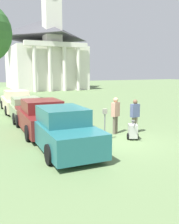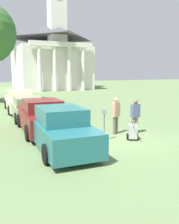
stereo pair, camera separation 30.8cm
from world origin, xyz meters
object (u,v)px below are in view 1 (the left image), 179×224
at_px(parked_car_teal, 61,130).
at_px(church, 44,53).
at_px(parked_car_sage, 26,109).
at_px(parking_meter, 105,119).
at_px(parked_car_maroon, 41,117).
at_px(person_supervisor, 135,114).
at_px(parked_car_cream, 16,102).
at_px(equipment_cart, 133,131).
at_px(person_worker, 115,113).

bearing_deg(parked_car_teal, church, 76.95).
xyz_separation_m(parked_car_sage, parking_meter, (2.03, -6.46, 0.33)).
relative_size(parked_car_maroon, church, 0.22).
height_order(person_supervisor, church, church).
bearing_deg(person_supervisor, parking_meter, 12.97).
bearing_deg(parked_car_maroon, parked_car_teal, -88.30).
xyz_separation_m(parked_car_cream, equipment_cart, (3.23, -10.24, -0.32)).
xyz_separation_m(person_worker, church, (5.61, 31.93, 4.96)).
bearing_deg(parked_car_cream, equipment_cart, -70.80).
height_order(parked_car_maroon, parking_meter, parked_car_maroon).
bearing_deg(parking_meter, person_supervisor, 15.61).
distance_m(parked_car_teal, parking_meter, 2.05).
relative_size(parking_meter, person_worker, 0.80).
xyz_separation_m(parked_car_teal, equipment_cart, (3.23, -0.16, -0.36)).
bearing_deg(parked_car_sage, person_worker, -59.62).
bearing_deg(parked_car_sage, person_supervisor, -54.42).
bearing_deg(parked_car_teal, parked_car_sage, 91.70).
bearing_deg(parked_car_sage, equipment_cart, -62.95).
distance_m(person_worker, church, 32.80).
relative_size(parked_car_maroon, equipment_cart, 4.77).
relative_size(parked_car_teal, parked_car_cream, 0.98).
bearing_deg(parked_car_teal, parked_car_cream, 91.70).
relative_size(parking_meter, equipment_cart, 1.40).
bearing_deg(parking_meter, parked_car_teal, -174.53).
xyz_separation_m(parked_car_cream, church, (8.68, 22.89, 5.25)).
xyz_separation_m(parked_car_teal, person_supervisor, (3.97, 0.74, 0.18)).
distance_m(parked_car_maroon, church, 31.69).
xyz_separation_m(parked_car_maroon, equipment_cart, (3.23, -3.10, -0.35)).
bearing_deg(parked_car_teal, equipment_cart, -1.17).
bearing_deg(parked_car_cream, church, 70.94).
height_order(person_worker, equipment_cart, person_worker).
bearing_deg(church, parked_car_cream, -110.76).
distance_m(parked_car_teal, parked_car_cream, 10.08).
xyz_separation_m(parked_car_sage, equipment_cart, (3.23, -6.81, -0.26)).
height_order(parked_car_sage, person_worker, person_worker).
relative_size(parked_car_maroon, person_supervisor, 2.90).
height_order(parking_meter, church, church).
distance_m(parked_car_sage, person_supervisor, 7.13).
bearing_deg(parking_meter, church, 78.53).
relative_size(parked_car_teal, parked_car_sage, 1.04).
height_order(parked_car_cream, church, church).
height_order(parked_car_sage, equipment_cart, parked_car_sage).
distance_m(parked_car_sage, church, 28.22).
xyz_separation_m(parking_meter, person_supervisor, (1.94, 0.54, -0.04)).
bearing_deg(person_worker, parking_meter, 13.61).
height_order(parked_car_teal, parked_car_sage, parked_car_teal).
relative_size(parked_car_maroon, parking_meter, 3.41).
height_order(parked_car_maroon, person_supervisor, person_supervisor).
bearing_deg(person_worker, church, -125.28).
relative_size(parked_car_cream, church, 0.23).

